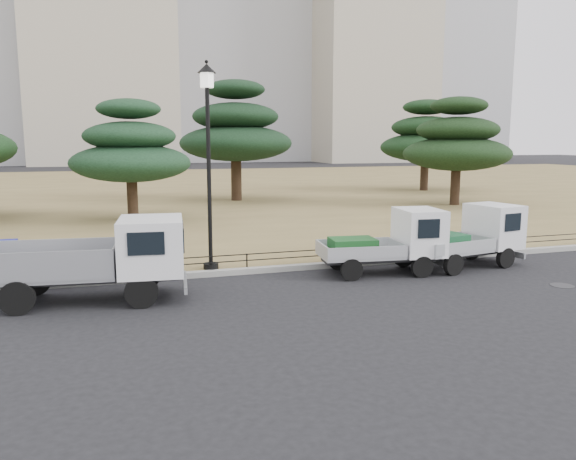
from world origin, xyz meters
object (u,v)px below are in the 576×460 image
object	(u,v)px
truck_large	(100,256)
truck_kei_rear	(472,236)
street_lamp	(208,133)
truck_kei_front	(391,242)

from	to	relation	value
truck_large	truck_kei_rear	size ratio (longest dim) A/B	1.25
truck_large	street_lamp	xyz separation A→B (m)	(2.93, 1.92, 2.89)
truck_kei_front	truck_kei_rear	distance (m)	2.79
truck_kei_rear	street_lamp	size ratio (longest dim) A/B	0.65
truck_kei_front	truck_kei_rear	xyz separation A→B (m)	(2.79, 0.10, 0.00)
truck_kei_front	truck_kei_rear	bearing A→B (deg)	8.90
truck_kei_front	street_lamp	world-z (taller)	street_lamp
truck_large	truck_kei_front	bearing A→B (deg)	9.59
truck_kei_front	truck_kei_rear	size ratio (longest dim) A/B	0.98
truck_kei_front	street_lamp	bearing A→B (deg)	170.21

